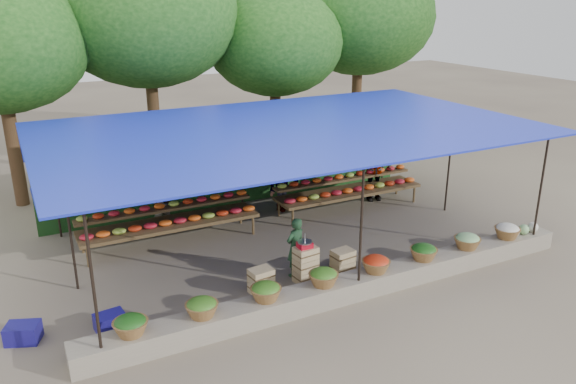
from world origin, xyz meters
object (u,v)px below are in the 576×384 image
vendor_seated (295,247)px  blue_crate_front (110,322)px  weighing_scale (305,244)px  blue_crate_back (23,333)px  crate_counter (304,268)px

vendor_seated → blue_crate_front: vendor_seated is taller
weighing_scale → blue_crate_front: size_ratio=0.61×
weighing_scale → vendor_seated: (-0.03, 0.34, -0.20)m
weighing_scale → vendor_seated: size_ratio=0.24×
blue_crate_front → blue_crate_back: (-1.38, 0.31, 0.01)m
crate_counter → blue_crate_back: bearing=176.5°
crate_counter → blue_crate_back: 5.29m
weighing_scale → vendor_seated: vendor_seated is taller
weighing_scale → blue_crate_front: bearing=179.8°
crate_counter → weighing_scale: weighing_scale is taller
crate_counter → weighing_scale: (0.00, 0.00, 0.53)m
vendor_seated → blue_crate_back: size_ratio=2.38×
vendor_seated → blue_crate_back: bearing=-15.2°
crate_counter → blue_crate_back: crate_counter is taller
weighing_scale → vendor_seated: bearing=95.7°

